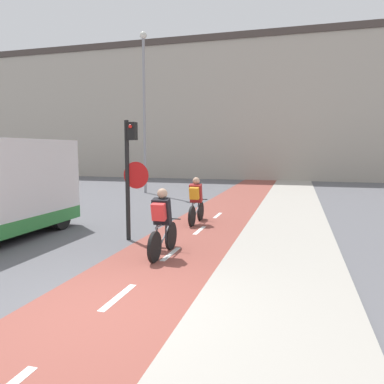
% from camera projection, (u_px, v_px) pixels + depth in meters
% --- Properties ---
extents(ground_plane, '(120.00, 120.00, 0.00)m').
position_uv_depth(ground_plane, '(102.00, 312.00, 5.32)').
color(ground_plane, '#5B5B60').
extents(bike_lane, '(2.38, 60.00, 0.02)m').
position_uv_depth(bike_lane, '(102.00, 311.00, 5.32)').
color(bike_lane, brown).
rests_on(bike_lane, ground_plane).
extents(sidewalk_strip, '(2.40, 60.00, 0.05)m').
position_uv_depth(sidewalk_strip, '(273.00, 332.00, 4.67)').
color(sidewalk_strip, '#A8A399').
rests_on(sidewalk_strip, ground_plane).
extents(building_row_background, '(60.00, 5.20, 10.85)m').
position_uv_depth(building_row_background, '(265.00, 110.00, 29.76)').
color(building_row_background, '#B2A899').
rests_on(building_row_background, ground_plane).
extents(traffic_light_pole, '(0.67, 0.25, 3.02)m').
position_uv_depth(traffic_light_pole, '(130.00, 167.00, 9.33)').
color(traffic_light_pole, black).
rests_on(traffic_light_pole, ground_plane).
extents(street_lamp_far, '(0.36, 0.36, 8.26)m').
position_uv_depth(street_lamp_far, '(144.00, 98.00, 19.38)').
color(street_lamp_far, gray).
rests_on(street_lamp_far, ground_plane).
extents(cyclist_near, '(0.46, 1.67, 1.48)m').
position_uv_depth(cyclist_near, '(162.00, 224.00, 7.99)').
color(cyclist_near, black).
rests_on(cyclist_near, ground_plane).
extents(cyclist_far, '(0.46, 1.64, 1.45)m').
position_uv_depth(cyclist_far, '(196.00, 201.00, 11.53)').
color(cyclist_far, black).
rests_on(cyclist_far, ground_plane).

